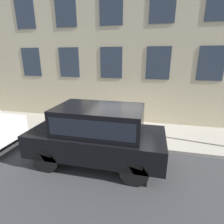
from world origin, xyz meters
TOP-DOWN VIEW (x-y plane):
  - ground_plane at (0.00, 0.00)m, footprint 80.00×80.00m
  - sidewalk at (1.45, 0.00)m, footprint 2.89×60.00m
  - building_facade at (3.04, -0.00)m, footprint 0.33×40.00m
  - fire_hydrant at (0.65, 0.45)m, footprint 0.35×0.46m
  - person at (1.02, 0.89)m, footprint 0.27×0.18m
  - parked_truck_black_near at (-1.16, 0.70)m, footprint 1.97×4.54m

SIDE VIEW (x-z plane):
  - ground_plane at x=0.00m, z-range 0.00..0.00m
  - sidewalk at x=1.45m, z-range 0.00..0.14m
  - fire_hydrant at x=0.65m, z-range 0.14..0.88m
  - person at x=1.02m, z-range 0.25..1.37m
  - parked_truck_black_near at x=-1.16m, z-range 0.14..2.18m
  - building_facade at x=3.04m, z-range 0.01..7.64m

